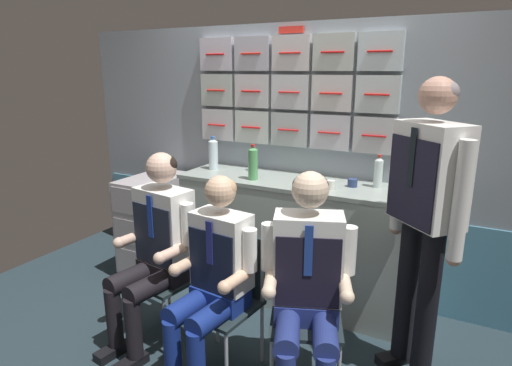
{
  "coord_description": "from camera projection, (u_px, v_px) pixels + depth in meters",
  "views": [
    {
      "loc": [
        1.33,
        -1.86,
        1.8
      ],
      "look_at": [
        0.06,
        0.54,
        1.08
      ],
      "focal_mm": 30.24,
      "sensor_mm": 36.0,
      "label": 1
    }
  ],
  "objects": [
    {
      "name": "folding_chair_right",
      "position": [
        306.0,
        298.0,
        2.52
      ],
      "size": [
        0.52,
        0.52,
        0.83
      ],
      "color": "#A8AAAF",
      "rests_on": "ground"
    },
    {
      "name": "galley_counter",
      "position": [
        299.0,
        241.0,
        3.38
      ],
      "size": [
        1.94,
        0.53,
        0.98
      ],
      "color": "#A7B3AB",
      "rests_on": "ground"
    },
    {
      "name": "paper_cup_tan",
      "position": [
        352.0,
        182.0,
        3.1
      ],
      "size": [
        0.07,
        0.07,
        0.06
      ],
      "color": "navy",
      "rests_on": "galley_counter"
    },
    {
      "name": "galley_bulkhead",
      "position": [
        296.0,
        157.0,
        3.54
      ],
      "size": [
        4.2,
        0.14,
        2.15
      ],
      "color": "#8C96A0",
      "rests_on": "ground"
    },
    {
      "name": "service_trolley",
      "position": [
        156.0,
        222.0,
        3.87
      ],
      "size": [
        0.4,
        0.65,
        0.88
      ],
      "color": "black",
      "rests_on": "ground"
    },
    {
      "name": "water_bottle_short",
      "position": [
        253.0,
        163.0,
        3.28
      ],
      "size": [
        0.07,
        0.07,
        0.27
      ],
      "color": "#52A05D",
      "rests_on": "galley_counter"
    },
    {
      "name": "crew_member_right",
      "position": [
        307.0,
        279.0,
        2.31
      ],
      "size": [
        0.57,
        0.71,
        1.28
      ],
      "color": "black",
      "rests_on": "ground"
    },
    {
      "name": "snack_banana",
      "position": [
        401.0,
        192.0,
        2.9
      ],
      "size": [
        0.17,
        0.1,
        0.04
      ],
      "color": "yellow",
      "rests_on": "galley_counter"
    },
    {
      "name": "crew_member_left",
      "position": [
        156.0,
        241.0,
        2.82
      ],
      "size": [
        0.53,
        0.67,
        1.29
      ],
      "color": "black",
      "rests_on": "ground"
    },
    {
      "name": "folding_chair_center",
      "position": [
        230.0,
        287.0,
        2.65
      ],
      "size": [
        0.44,
        0.44,
        0.83
      ],
      "color": "#A8AAAF",
      "rests_on": "ground"
    },
    {
      "name": "paper_cup_blue",
      "position": [
        331.0,
        185.0,
        3.03
      ],
      "size": [
        0.06,
        0.06,
        0.06
      ],
      "color": "white",
      "rests_on": "galley_counter"
    },
    {
      "name": "coffee_cup_white",
      "position": [
        253.0,
        165.0,
        3.59
      ],
      "size": [
        0.07,
        0.07,
        0.08
      ],
      "color": "navy",
      "rests_on": "galley_counter"
    },
    {
      "name": "folding_chair_left",
      "position": [
        175.0,
        262.0,
        2.99
      ],
      "size": [
        0.46,
        0.46,
        0.83
      ],
      "color": "#A8AAAF",
      "rests_on": "ground"
    },
    {
      "name": "crew_member_standing",
      "position": [
        426.0,
        206.0,
        2.38
      ],
      "size": [
        0.44,
        0.44,
        1.77
      ],
      "color": "black",
      "rests_on": "ground"
    },
    {
      "name": "water_bottle_clear",
      "position": [
        378.0,
        172.0,
        3.07
      ],
      "size": [
        0.06,
        0.06,
        0.24
      ],
      "color": "silver",
      "rests_on": "galley_counter"
    },
    {
      "name": "sparkling_bottle_green",
      "position": [
        213.0,
        154.0,
        3.62
      ],
      "size": [
        0.08,
        0.08,
        0.28
      ],
      "color": "silver",
      "rests_on": "galley_counter"
    },
    {
      "name": "crew_member_center",
      "position": [
        213.0,
        273.0,
        2.48
      ],
      "size": [
        0.48,
        0.62,
        1.22
      ],
      "color": "black",
      "rests_on": "ground"
    }
  ]
}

